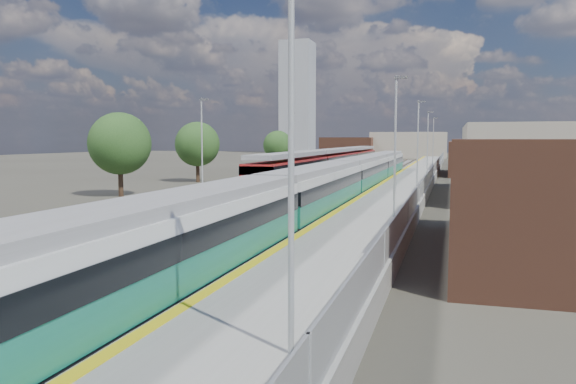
% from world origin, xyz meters
% --- Properties ---
extents(ground, '(320.00, 320.00, 0.00)m').
position_xyz_m(ground, '(0.00, 50.00, 0.00)').
color(ground, '#47443A').
rests_on(ground, ground).
extents(ballast_bed, '(10.50, 155.00, 0.06)m').
position_xyz_m(ballast_bed, '(-2.25, 52.50, 0.03)').
color(ballast_bed, '#565451').
rests_on(ballast_bed, ground).
extents(tracks, '(8.96, 160.00, 0.17)m').
position_xyz_m(tracks, '(-1.65, 54.18, 0.11)').
color(tracks, '#4C3323').
rests_on(tracks, ground).
extents(platform_right, '(4.70, 155.00, 8.52)m').
position_xyz_m(platform_right, '(5.28, 52.49, 0.54)').
color(platform_right, slate).
rests_on(platform_right, ground).
extents(platform_left, '(4.30, 155.00, 8.52)m').
position_xyz_m(platform_left, '(-9.05, 52.49, 0.52)').
color(platform_left, slate).
rests_on(platform_left, ground).
extents(buildings, '(72.00, 185.50, 40.00)m').
position_xyz_m(buildings, '(-18.12, 138.60, 10.70)').
color(buildings, brown).
rests_on(buildings, ground).
extents(green_train, '(2.67, 74.33, 2.93)m').
position_xyz_m(green_train, '(1.50, 34.87, 2.07)').
color(green_train, black).
rests_on(green_train, ground).
extents(red_train, '(2.98, 60.35, 3.76)m').
position_xyz_m(red_train, '(-5.50, 64.18, 2.22)').
color(red_train, black).
rests_on(red_train, ground).
extents(tree_a, '(5.60, 5.60, 7.59)m').
position_xyz_m(tree_a, '(-19.24, 36.07, 4.78)').
color(tree_a, '#382619').
rests_on(tree_a, ground).
extents(tree_b, '(5.35, 5.35, 7.25)m').
position_xyz_m(tree_b, '(-19.93, 53.55, 4.57)').
color(tree_b, '#382619').
rests_on(tree_b, ground).
extents(tree_c, '(4.85, 4.85, 6.57)m').
position_xyz_m(tree_c, '(-18.35, 80.85, 4.14)').
color(tree_c, '#382619').
rests_on(tree_c, ground).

